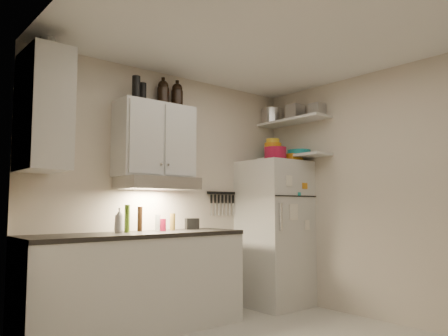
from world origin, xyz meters
TOP-DOWN VIEW (x-y plane):
  - ceiling at (0.00, 0.00)m, footprint 3.20×3.00m
  - back_wall at (0.00, 1.51)m, footprint 3.20×0.02m
  - left_wall at (-1.61, 0.00)m, footprint 0.02×3.00m
  - right_wall at (1.61, 0.00)m, footprint 0.02×3.00m
  - base_cabinet at (-0.55, 1.20)m, footprint 2.10×0.60m
  - countertop at (-0.55, 1.20)m, footprint 2.10×0.62m
  - upper_cabinet at (-0.30, 1.33)m, footprint 0.80×0.33m
  - side_cabinet at (-1.44, 1.20)m, footprint 0.33×0.55m
  - range_hood at (-0.30, 1.27)m, footprint 0.76×0.46m
  - fridge at (1.25, 1.16)m, footprint 0.70×0.68m
  - shelf_hi at (1.45, 1.02)m, footprint 0.30×0.95m
  - shelf_lo at (1.45, 1.02)m, footprint 0.30×0.95m
  - knife_strip at (0.70, 1.49)m, footprint 0.42×0.02m
  - dutch_oven at (1.14, 1.03)m, footprint 0.34×0.34m
  - book_stack at (1.38, 1.03)m, footprint 0.20×0.25m
  - spice_jar at (1.38, 1.16)m, footprint 0.07×0.07m
  - stock_pot at (1.46, 1.39)m, footprint 0.28×0.28m
  - tin_a at (1.46, 1.00)m, footprint 0.18×0.17m
  - tin_b at (1.52, 0.71)m, footprint 0.16×0.16m
  - bowl_teal at (1.39, 1.28)m, footprint 0.26×0.26m
  - bowl_orange at (1.33, 1.26)m, footprint 0.21×0.21m
  - bowl_yellow at (1.33, 1.26)m, footprint 0.16×0.16m
  - plates at (1.50, 0.98)m, footprint 0.30×0.30m
  - growler_a at (-0.17, 1.40)m, footprint 0.16×0.16m
  - growler_b at (0.01, 1.40)m, footprint 0.17×0.17m
  - thermos_a at (-0.41, 1.39)m, footprint 0.09×0.09m
  - thermos_b at (-0.56, 1.27)m, footprint 0.09×0.09m
  - side_jar at (-1.40, 1.28)m, footprint 0.15×0.15m
  - soap_bottle at (-0.70, 1.28)m, footprint 0.13×0.13m
  - pepper_mill at (-0.10, 1.30)m, footprint 0.06×0.06m
  - oil_bottle at (-0.62, 1.27)m, footprint 0.05×0.05m
  - vinegar_bottle at (-0.44, 1.36)m, footprint 0.06×0.06m
  - clear_bottle at (-0.28, 1.29)m, footprint 0.06×0.06m
  - red_jar at (-0.24, 1.26)m, footprint 0.07×0.07m
  - caddy at (0.18, 1.35)m, footprint 0.16×0.14m

SIDE VIEW (x-z plane):
  - base_cabinet at x=-0.55m, z-range 0.00..0.88m
  - fridge at x=1.25m, z-range 0.00..1.70m
  - countertop at x=-0.55m, z-range 0.88..0.92m
  - caddy at x=0.18m, z-range 0.92..1.04m
  - red_jar at x=-0.24m, z-range 0.92..1.04m
  - clear_bottle at x=-0.28m, z-range 0.92..1.08m
  - pepper_mill at x=-0.10m, z-range 0.92..1.09m
  - vinegar_bottle at x=-0.44m, z-range 0.92..1.16m
  - soap_bottle at x=-0.70m, z-range 0.92..1.18m
  - oil_bottle at x=-0.62m, z-range 0.92..1.18m
  - back_wall at x=0.00m, z-range 0.00..2.60m
  - left_wall at x=-1.61m, z-range 0.00..2.60m
  - right_wall at x=1.61m, z-range 0.00..2.60m
  - knife_strip at x=0.70m, z-range 1.31..1.33m
  - range_hood at x=-0.30m, z-range 1.33..1.45m
  - book_stack at x=1.38m, z-range 1.70..1.78m
  - spice_jar at x=1.38m, z-range 1.70..1.80m
  - shelf_lo at x=1.45m, z-range 1.75..1.77m
  - dutch_oven at x=1.14m, z-range 1.70..1.85m
  - plates at x=1.50m, z-range 1.77..1.84m
  - upper_cabinet at x=-0.30m, z-range 1.45..2.20m
  - bowl_teal at x=1.39m, z-range 1.77..1.88m
  - bowl_orange at x=1.33m, z-range 1.88..1.94m
  - side_cabinet at x=-1.44m, z-range 1.45..2.45m
  - bowl_yellow at x=1.33m, z-range 1.94..1.99m
  - shelf_hi at x=1.45m, z-range 2.19..2.22m
  - tin_b at x=1.52m, z-range 2.21..2.37m
  - tin_a at x=1.46m, z-range 2.21..2.40m
  - thermos_a at x=-0.41m, z-range 2.20..2.41m
  - stock_pot at x=1.46m, z-range 2.21..2.41m
  - thermos_b at x=-0.56m, z-range 2.20..2.43m
  - growler_a at x=-0.17m, z-range 2.20..2.49m
  - growler_b at x=0.01m, z-range 2.20..2.50m
  - side_jar at x=-1.40m, z-range 2.45..2.62m
  - ceiling at x=0.00m, z-range 2.60..2.62m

